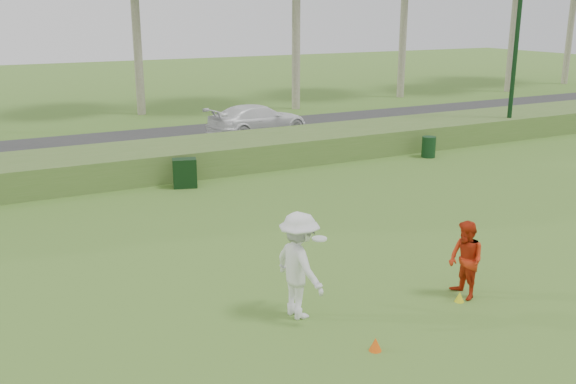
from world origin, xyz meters
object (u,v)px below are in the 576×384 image
lamp_post (520,1)px  car_right (258,120)px  cone_orange (375,344)px  player_white (299,265)px  player_red (466,260)px  cone_yellow (460,297)px  trash_bin (429,147)px  utility_cabinet (185,173)px

lamp_post → car_right: size_ratio=1.82×
cone_orange → car_right: (5.80, 17.16, 0.60)m
player_white → player_red: bearing=-109.9°
player_white → cone_orange: size_ratio=8.54×
lamp_post → player_white: size_ratio=4.23×
player_red → cone_yellow: (-0.21, -0.13, -0.65)m
lamp_post → trash_bin: (-5.17, -1.19, -5.21)m
trash_bin → car_right: bearing=121.3°
player_red → utility_cabinet: size_ratio=1.68×
trash_bin → lamp_post: bearing=12.9°
cone_yellow → car_right: 16.75m
lamp_post → utility_cabinet: (-14.50, -1.05, -5.15)m
cone_yellow → trash_bin: bearing=53.6°
lamp_post → cone_yellow: lamp_post is taller
player_red → cone_orange: player_red is taller
car_right → lamp_post: bearing=-129.1°
player_white → utility_cabinet: size_ratio=2.16×
lamp_post → car_right: lamp_post is taller
player_white → trash_bin: player_white is taller
player_white → cone_yellow: player_white is taller
cone_yellow → trash_bin: size_ratio=0.26×
utility_cabinet → cone_orange: bearing=-76.4°
player_red → car_right: bearing=175.1°
car_right → trash_bin: bearing=-157.6°
lamp_post → trash_bin: lamp_post is taller
utility_cabinet → trash_bin: 9.33m
cone_yellow → lamp_post: bearing=41.6°
player_white → player_red: size_ratio=1.29×
cone_orange → car_right: 18.12m
lamp_post → player_red: lamp_post is taller
player_red → utility_cabinet: bearing=-161.3°
lamp_post → car_right: 11.62m
player_white → car_right: 16.75m
player_red → cone_yellow: player_red is taller
player_white → trash_bin: 13.67m
lamp_post → cone_yellow: 17.58m
trash_bin → car_right: car_right is taller
lamp_post → player_red: (-12.28, -10.96, -4.84)m
lamp_post → player_white: bearing=-146.5°
lamp_post → cone_yellow: (-12.48, -11.09, -5.49)m
player_red → cone_orange: bearing=-65.3°
player_white → car_right: (6.31, 15.51, -0.25)m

